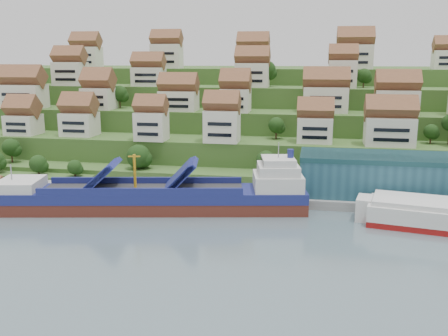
# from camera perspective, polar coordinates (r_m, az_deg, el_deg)

# --- Properties ---
(ground) EXTENTS (300.00, 300.00, 0.00)m
(ground) POSITION_cam_1_polar(r_m,az_deg,el_deg) (115.23, -2.69, -5.32)
(ground) COLOR slate
(ground) RESTS_ON ground
(quay) EXTENTS (180.00, 14.00, 2.20)m
(quay) POSITION_cam_1_polar(r_m,az_deg,el_deg) (126.63, 7.72, -3.25)
(quay) COLOR gray
(quay) RESTS_ON ground
(pebble_beach) EXTENTS (45.00, 20.00, 1.00)m
(pebble_beach) POSITION_cam_1_polar(r_m,az_deg,el_deg) (149.00, -23.89, -2.07)
(pebble_beach) COLOR gray
(pebble_beach) RESTS_ON ground
(hillside) EXTENTS (260.00, 128.00, 31.00)m
(hillside) POSITION_cam_1_polar(r_m,az_deg,el_deg) (213.27, 3.55, 5.89)
(hillside) COLOR #2D4C1E
(hillside) RESTS_ON ground
(hillside_village) EXTENTS (159.25, 65.41, 29.30)m
(hillside_village) POSITION_cam_1_polar(r_m,az_deg,el_deg) (169.25, 1.21, 8.73)
(hillside_village) COLOR silver
(hillside_village) RESTS_ON ground
(hillside_trees) EXTENTS (140.31, 61.72, 30.77)m
(hillside_trees) POSITION_cam_1_polar(r_m,az_deg,el_deg) (156.50, -3.66, 5.57)
(hillside_trees) COLOR #1E3F15
(hillside_trees) RESTS_ON ground
(warehouse) EXTENTS (60.00, 15.00, 10.00)m
(warehouse) POSITION_cam_1_polar(r_m,az_deg,el_deg) (129.84, 22.09, -0.90)
(warehouse) COLOR #245263
(warehouse) RESTS_ON quay
(flagpole) EXTENTS (1.28, 0.16, 8.00)m
(flagpole) POSITION_cam_1_polar(r_m,az_deg,el_deg) (120.42, 6.79, -1.21)
(flagpole) COLOR gray
(flagpole) RESTS_ON quay
(cargo_ship) EXTENTS (73.07, 24.21, 15.95)m
(cargo_ship) POSITION_cam_1_polar(r_m,az_deg,el_deg) (118.31, -7.31, -3.37)
(cargo_ship) COLOR #55231A
(cargo_ship) RESTS_ON ground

